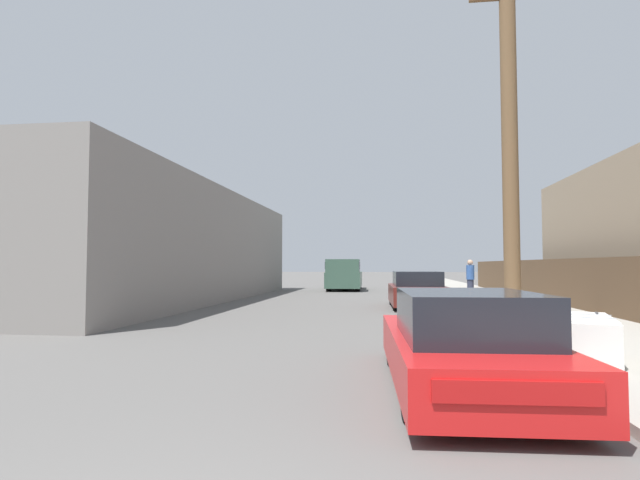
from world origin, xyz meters
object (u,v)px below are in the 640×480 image
(car_parked_mid, at_px, (417,290))
(utility_pole, at_px, (510,137))
(parked_sports_car_red, at_px, (463,345))
(pedestrian, at_px, (470,278))
(discarded_fridge, at_px, (587,338))
(pickup_truck, at_px, (344,275))

(car_parked_mid, xyz_separation_m, utility_pole, (1.85, -6.19, 3.99))
(parked_sports_car_red, xyz_separation_m, car_parked_mid, (0.20, 12.07, 0.06))
(utility_pole, distance_m, pedestrian, 10.83)
(discarded_fridge, relative_size, pickup_truck, 0.30)
(pedestrian, bearing_deg, pickup_truck, 127.02)
(discarded_fridge, relative_size, utility_pole, 0.20)
(pickup_truck, bearing_deg, utility_pole, 105.09)
(utility_pole, relative_size, pedestrian, 5.32)
(car_parked_mid, distance_m, utility_pole, 7.59)
(car_parked_mid, distance_m, pickup_truck, 12.72)
(utility_pole, bearing_deg, parked_sports_car_red, -109.14)
(parked_sports_car_red, bearing_deg, car_parked_mid, 86.38)
(discarded_fridge, distance_m, utility_pole, 5.97)
(discarded_fridge, relative_size, parked_sports_car_red, 0.39)
(parked_sports_car_red, height_order, car_parked_mid, car_parked_mid)
(discarded_fridge, xyz_separation_m, pedestrian, (0.70, 14.45, 0.52))
(car_parked_mid, bearing_deg, pedestrian, 55.28)
(utility_pole, xyz_separation_m, pedestrian, (0.72, 10.17, -3.65))
(pickup_truck, bearing_deg, car_parked_mid, 105.06)
(utility_pole, bearing_deg, discarded_fridge, -89.77)
(parked_sports_car_red, xyz_separation_m, utility_pole, (2.04, 5.89, 4.06))
(pedestrian, bearing_deg, parked_sports_car_red, -99.76)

